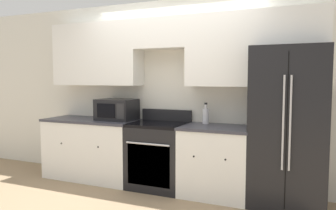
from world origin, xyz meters
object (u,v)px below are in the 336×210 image
oven_range (158,155)px  bottle (206,115)px  microwave (117,109)px  refrigerator (289,127)px

oven_range → bottle: size_ratio=3.73×
bottle → microwave: bearing=-174.9°
oven_range → bottle: (0.61, 0.18, 0.55)m
refrigerator → bottle: size_ratio=6.60×
oven_range → bottle: bottle is taller
refrigerator → microwave: size_ratio=3.46×
refrigerator → bottle: bearing=173.5°
bottle → oven_range: bearing=-163.4°
microwave → bottle: (1.31, 0.12, -0.04)m
microwave → bottle: bearing=5.1°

